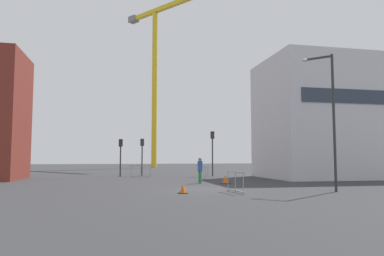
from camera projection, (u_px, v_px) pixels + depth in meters
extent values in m
plane|color=#333335|center=(207.00, 189.00, 20.25)|extent=(160.00, 160.00, 0.00)
cube|color=silver|center=(328.00, 119.00, 32.01)|extent=(11.34, 8.18, 10.37)
cube|color=#2D3847|center=(358.00, 96.00, 28.09)|extent=(9.53, 0.08, 1.10)
cylinder|color=yellow|center=(154.00, 89.00, 62.27)|extent=(0.90, 0.90, 27.12)
cube|color=yellow|center=(168.00, 6.00, 61.32)|extent=(11.66, 14.93, 0.70)
cube|color=slate|center=(134.00, 19.00, 67.22)|extent=(2.05, 2.16, 1.10)
cylinder|color=#2D2D30|center=(334.00, 122.00, 19.04)|extent=(0.14, 0.14, 7.33)
cube|color=#2D2D30|center=(318.00, 58.00, 19.71)|extent=(1.06, 1.06, 0.10)
ellipsoid|color=silver|center=(306.00, 60.00, 20.10)|extent=(0.44, 0.24, 0.16)
cylinder|color=#2D2D30|center=(212.00, 157.00, 34.16)|extent=(0.12, 0.12, 3.56)
cube|color=#2D2D30|center=(212.00, 135.00, 34.33)|extent=(0.36, 0.37, 0.70)
sphere|color=#390605|center=(214.00, 133.00, 34.24)|extent=(0.11, 0.11, 0.11)
sphere|color=#F2A514|center=(214.00, 135.00, 34.22)|extent=(0.11, 0.11, 0.11)
sphere|color=#07330F|center=(214.00, 137.00, 34.20)|extent=(0.11, 0.11, 0.11)
cylinder|color=#2D2D30|center=(142.00, 161.00, 35.39)|extent=(0.12, 0.12, 2.92)
cube|color=#2D2D30|center=(142.00, 142.00, 35.54)|extent=(0.37, 0.36, 0.70)
sphere|color=#390605|center=(144.00, 140.00, 35.68)|extent=(0.11, 0.11, 0.11)
sphere|color=#F2A514|center=(144.00, 142.00, 35.66)|extent=(0.11, 0.11, 0.11)
sphere|color=#07330F|center=(144.00, 145.00, 35.65)|extent=(0.11, 0.11, 0.11)
cylinder|color=#232326|center=(120.00, 161.00, 33.82)|extent=(0.12, 0.12, 2.81)
cube|color=#232326|center=(121.00, 143.00, 33.97)|extent=(0.37, 0.36, 0.70)
sphere|color=#390605|center=(122.00, 141.00, 34.11)|extent=(0.11, 0.11, 0.11)
sphere|color=#3C2905|center=(122.00, 143.00, 34.09)|extent=(0.11, 0.11, 0.11)
sphere|color=green|center=(122.00, 145.00, 34.08)|extent=(0.11, 0.11, 0.11)
cylinder|color=#2D844C|center=(199.00, 177.00, 24.96)|extent=(0.14, 0.14, 0.85)
cylinder|color=#2D844C|center=(201.00, 177.00, 24.78)|extent=(0.14, 0.14, 0.85)
cylinder|color=#33519E|center=(200.00, 166.00, 24.93)|extent=(0.34, 0.34, 0.70)
sphere|color=#8C6647|center=(200.00, 159.00, 24.97)|extent=(0.23, 0.23, 0.23)
cube|color=#9EA0A5|center=(206.00, 167.00, 28.72)|extent=(0.16, 1.87, 0.06)
cube|color=#9EA0A5|center=(206.00, 179.00, 28.65)|extent=(0.16, 1.87, 0.06)
cylinder|color=#9EA0A5|center=(208.00, 174.00, 27.85)|extent=(0.04, 0.04, 1.05)
cylinder|color=#9EA0A5|center=(206.00, 173.00, 28.68)|extent=(0.04, 0.04, 1.05)
cylinder|color=#9EA0A5|center=(204.00, 173.00, 29.51)|extent=(0.04, 0.04, 1.05)
cube|color=gray|center=(141.00, 166.00, 32.61)|extent=(1.88, 0.12, 0.06)
cube|color=gray|center=(141.00, 176.00, 32.53)|extent=(1.88, 0.12, 0.06)
cylinder|color=gray|center=(131.00, 171.00, 32.37)|extent=(0.04, 0.04, 1.05)
cylinder|color=gray|center=(141.00, 171.00, 32.57)|extent=(0.04, 0.04, 1.05)
cylinder|color=gray|center=(150.00, 171.00, 32.76)|extent=(0.04, 0.04, 1.05)
cube|color=gray|center=(235.00, 172.00, 18.38)|extent=(0.29, 2.02, 0.06)
cube|color=gray|center=(235.00, 191.00, 18.30)|extent=(0.29, 2.02, 0.06)
cylinder|color=gray|center=(243.00, 184.00, 17.47)|extent=(0.04, 0.04, 1.05)
cylinder|color=gray|center=(235.00, 182.00, 18.34)|extent=(0.04, 0.04, 1.05)
cylinder|color=gray|center=(228.00, 181.00, 19.20)|extent=(0.04, 0.04, 1.05)
cube|color=black|center=(183.00, 193.00, 17.96)|extent=(0.46, 0.46, 0.03)
cone|color=#E55B0F|center=(183.00, 189.00, 17.98)|extent=(0.36, 0.36, 0.47)
cube|color=black|center=(225.00, 183.00, 24.61)|extent=(0.57, 0.57, 0.03)
cone|color=#E55B0F|center=(225.00, 179.00, 24.63)|extent=(0.44, 0.44, 0.58)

